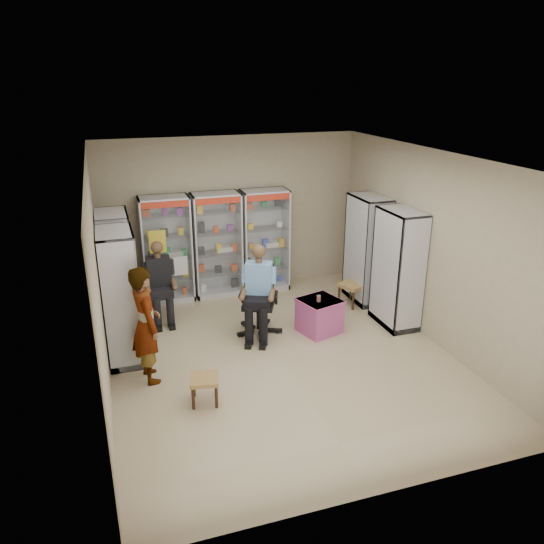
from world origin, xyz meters
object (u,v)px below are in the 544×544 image
object	(u,v)px
cabinet_back_mid	(217,245)
cabinet_left_far	(117,272)
woven_stool_b	(205,390)
cabinet_left_near	(121,297)
seated_shopkeeper	(259,293)
woven_stool_a	(352,294)
cabinet_back_left	(167,250)
cabinet_right_far	(367,250)
pink_trunk	(319,316)
wooden_chair	(160,292)
cabinet_right_near	(398,269)
standing_man	(146,325)
office_chair	(258,301)
cabinet_back_right	(265,241)

from	to	relation	value
cabinet_back_mid	cabinet_left_far	size ratio (longest dim) A/B	1.00
cabinet_left_far	woven_stool_b	bearing A→B (deg)	18.99
cabinet_left_far	cabinet_left_near	size ratio (longest dim) A/B	1.00
seated_shopkeeper	woven_stool_b	size ratio (longest dim) A/B	3.95
cabinet_left_near	woven_stool_a	distance (m)	4.27
cabinet_back_left	seated_shopkeeper	bearing A→B (deg)	-57.09
cabinet_right_far	pink_trunk	size ratio (longest dim) A/B	3.34
wooden_chair	seated_shopkeeper	xyz separation A→B (m)	(1.47, -1.15, 0.26)
woven_stool_a	cabinet_right_near	bearing A→B (deg)	-70.72
cabinet_back_mid	standing_man	world-z (taller)	cabinet_back_mid
standing_man	cabinet_right_near	bearing A→B (deg)	-92.90
cabinet_back_left	cabinet_right_near	size ratio (longest dim) A/B	1.00
office_chair	pink_trunk	world-z (taller)	office_chair
seated_shopkeeper	office_chair	bearing A→B (deg)	114.11
standing_man	woven_stool_b	bearing A→B (deg)	-152.47
cabinet_back_left	cabinet_left_far	distance (m)	1.32
cabinet_left_near	office_chair	bearing A→B (deg)	95.22
cabinet_right_near	office_chair	size ratio (longest dim) A/B	1.75
cabinet_right_far	pink_trunk	world-z (taller)	cabinet_right_far
cabinet_back_mid	seated_shopkeeper	size ratio (longest dim) A/B	1.38
standing_man	cabinet_left_far	bearing A→B (deg)	-0.95
cabinet_right_near	cabinet_left_near	world-z (taller)	same
cabinet_back_mid	cabinet_right_far	world-z (taller)	same
woven_stool_a	cabinet_left_near	bearing A→B (deg)	-169.80
standing_man	cabinet_left_near	bearing A→B (deg)	11.93
wooden_chair	pink_trunk	size ratio (longest dim) A/B	1.57
woven_stool_a	office_chair	bearing A→B (deg)	-164.56
office_chair	woven_stool_a	world-z (taller)	office_chair
seated_shopkeeper	standing_man	xyz separation A→B (m)	(-1.87, -0.85, 0.11)
cabinet_back_right	seated_shopkeeper	bearing A→B (deg)	-109.87
cabinet_right_far	cabinet_left_far	size ratio (longest dim) A/B	1.00
cabinet_back_right	woven_stool_b	xyz separation A→B (m)	(-1.93, -3.55, -0.82)
woven_stool_a	seated_shopkeeper	bearing A→B (deg)	-163.22
cabinet_right_far	cabinet_back_mid	bearing A→B (deg)	66.35
cabinet_back_right	pink_trunk	xyz separation A→B (m)	(0.29, -2.12, -0.71)
cabinet_back_right	woven_stool_a	world-z (taller)	cabinet_back_right
cabinet_back_left	seated_shopkeeper	size ratio (longest dim) A/B	1.38
pink_trunk	woven_stool_b	size ratio (longest dim) A/B	1.62
cabinet_right_far	wooden_chair	xyz separation A→B (m)	(-3.78, 0.40, -0.53)
cabinet_back_left	cabinet_right_near	bearing A→B (deg)	-32.28
cabinet_right_near	woven_stool_b	distance (m)	3.88
cabinet_right_far	seated_shopkeeper	bearing A→B (deg)	108.06
cabinet_right_near	woven_stool_b	bearing A→B (deg)	110.34
seated_shopkeeper	standing_man	size ratio (longest dim) A/B	0.86
woven_stool_b	standing_man	xyz separation A→B (m)	(-0.62, 0.82, 0.66)
cabinet_right_far	seated_shopkeeper	world-z (taller)	cabinet_right_far
cabinet_back_mid	cabinet_right_near	world-z (taller)	same
cabinet_left_near	cabinet_left_far	bearing A→B (deg)	180.00
cabinet_back_mid	cabinet_right_far	size ratio (longest dim) A/B	1.00
cabinet_back_left	cabinet_back_right	size ratio (longest dim) A/B	1.00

